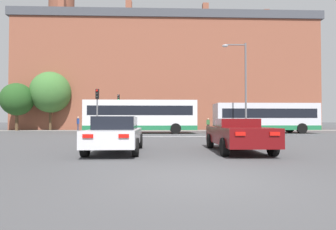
# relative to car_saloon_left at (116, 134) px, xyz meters

# --- Properties ---
(ground_plane) EXTENTS (400.00, 400.00, 0.00)m
(ground_plane) POSITION_rel_car_saloon_left_xyz_m (2.49, -4.77, -0.72)
(ground_plane) COLOR #474749
(stop_line_strip) EXTENTS (9.51, 0.30, 0.01)m
(stop_line_strip) POSITION_rel_car_saloon_left_xyz_m (2.49, 10.14, -0.71)
(stop_line_strip) COLOR silver
(stop_line_strip) RESTS_ON ground_plane
(far_pavement) EXTENTS (70.57, 2.50, 0.01)m
(far_pavement) POSITION_rel_car_saloon_left_xyz_m (2.49, 23.14, -0.71)
(far_pavement) COLOR gray
(far_pavement) RESTS_ON ground_plane
(brick_civic_building) EXTENTS (44.22, 11.01, 24.41)m
(brick_civic_building) POSITION_rel_car_saloon_left_xyz_m (2.61, 31.03, 7.95)
(brick_civic_building) COLOR brown
(brick_civic_building) RESTS_ON ground_plane
(car_saloon_left) EXTENTS (1.98, 4.46, 1.39)m
(car_saloon_left) POSITION_rel_car_saloon_left_xyz_m (0.00, 0.00, 0.00)
(car_saloon_left) COLOR silver
(car_saloon_left) RESTS_ON ground_plane
(car_roadster_right) EXTENTS (1.95, 4.44, 1.31)m
(car_roadster_right) POSITION_rel_car_saloon_left_xyz_m (4.79, 0.02, -0.03)
(car_roadster_right) COLOR #600C0F
(car_roadster_right) RESTS_ON ground_plane
(bus_crossing_lead) EXTENTS (10.79, 2.68, 3.21)m
(bus_crossing_lead) POSITION_rel_car_saloon_left_xyz_m (-0.11, 15.51, 1.01)
(bus_crossing_lead) COLOR silver
(bus_crossing_lead) RESTS_ON ground_plane
(bus_crossing_trailing) EXTENTS (10.05, 2.67, 2.96)m
(bus_crossing_trailing) POSITION_rel_car_saloon_left_xyz_m (12.27, 15.60, 0.87)
(bus_crossing_trailing) COLOR silver
(bus_crossing_trailing) RESTS_ON ground_plane
(traffic_light_near_left) EXTENTS (0.26, 0.31, 3.82)m
(traffic_light_near_left) POSITION_rel_car_saloon_left_xyz_m (-3.37, 11.13, 1.87)
(traffic_light_near_left) COLOR slate
(traffic_light_near_left) RESTS_ON ground_plane
(traffic_light_far_left) EXTENTS (0.26, 0.31, 4.50)m
(traffic_light_far_left) POSITION_rel_car_saloon_left_xyz_m (-3.35, 22.12, 2.29)
(traffic_light_far_left) COLOR slate
(traffic_light_far_left) RESTS_ON ground_plane
(street_lamp_junction) EXTENTS (2.11, 0.36, 7.91)m
(street_lamp_junction) POSITION_rel_car_saloon_left_xyz_m (8.76, 11.81, 4.06)
(street_lamp_junction) COLOR slate
(street_lamp_junction) RESTS_ON ground_plane
(pedestrian_waiting) EXTENTS (0.36, 0.45, 1.67)m
(pedestrian_waiting) POSITION_rel_car_saloon_left_xyz_m (-2.02, 22.44, 0.26)
(pedestrian_waiting) COLOR #333851
(pedestrian_waiting) RESTS_ON ground_plane
(pedestrian_walking_east) EXTENTS (0.46, 0.38, 1.58)m
(pedestrian_walking_east) POSITION_rel_car_saloon_left_xyz_m (8.10, 23.80, 0.20)
(pedestrian_walking_east) COLOR black
(pedestrian_walking_east) RESTS_ON ground_plane
(pedestrian_walking_west) EXTENTS (0.40, 0.46, 1.78)m
(pedestrian_walking_west) POSITION_rel_car_saloon_left_xyz_m (-8.73, 23.58, 0.34)
(pedestrian_walking_west) COLOR #333851
(pedestrian_walking_west) RESTS_ON ground_plane
(tree_by_building) EXTENTS (3.91, 3.91, 6.00)m
(tree_by_building) POSITION_rel_car_saloon_left_xyz_m (-16.26, 23.24, 3.22)
(tree_by_building) COLOR #4C3823
(tree_by_building) RESTS_ON ground_plane
(tree_kerbside) EXTENTS (5.18, 5.18, 7.75)m
(tree_kerbside) POSITION_rel_car_saloon_left_xyz_m (-12.76, 24.89, 4.31)
(tree_kerbside) COLOR #4C3823
(tree_kerbside) RESTS_ON ground_plane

